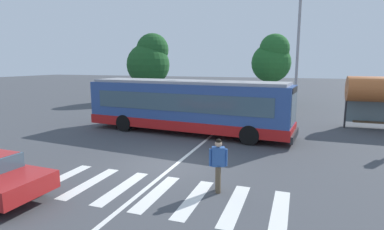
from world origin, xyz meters
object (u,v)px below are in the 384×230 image
city_transit_bus (187,106)px  pedestrian_crossing_street (218,162)px  parked_car_teal (188,100)px  parked_car_black (247,102)px  twin_arm_street_lamp (299,36)px  background_tree_right (272,59)px  parked_car_charcoal (215,101)px  background_tree_left (150,60)px  parked_car_white (279,104)px

city_transit_bus → pedestrian_crossing_street: bearing=-62.9°
parked_car_teal → parked_car_black: bearing=0.3°
parked_car_black → city_transit_bus: bearing=-101.6°
city_transit_bus → parked_car_black: city_transit_bus is taller
pedestrian_crossing_street → twin_arm_street_lamp: size_ratio=0.18×
parked_car_teal → background_tree_right: bearing=39.6°
city_transit_bus → parked_car_teal: size_ratio=2.74×
parked_car_charcoal → parked_car_black: bearing=6.1°
parked_car_black → twin_arm_street_lamp: size_ratio=0.47×
parked_car_charcoal → twin_arm_street_lamp: twin_arm_street_lamp is taller
background_tree_left → background_tree_right: 12.71m
twin_arm_street_lamp → parked_car_white: bearing=123.2°
parked_car_charcoal → background_tree_right: 8.11m
pedestrian_crossing_street → background_tree_left: background_tree_left is taller
background_tree_left → background_tree_right: bearing=7.9°
parked_car_teal → background_tree_right: (6.77, 5.61, 3.70)m
background_tree_right → parked_car_charcoal: bearing=-125.4°
parked_car_charcoal → parked_car_teal: bearing=174.1°
parked_car_charcoal → parked_car_black: (2.75, 0.29, 0.00)m
parked_car_charcoal → background_tree_left: background_tree_left is taller
city_transit_bus → parked_car_teal: city_transit_bus is taller
parked_car_black → parked_car_white: 2.73m
pedestrian_crossing_street → parked_car_charcoal: bearing=105.4°
parked_car_white → parked_car_teal: bearing=176.8°
parked_car_teal → parked_car_black: (5.34, 0.03, 0.00)m
parked_car_black → background_tree_right: 6.85m
background_tree_left → twin_arm_street_lamp: bearing=-22.2°
parked_car_teal → background_tree_right: 9.54m
city_transit_bus → parked_car_charcoal: city_transit_bus is taller
pedestrian_crossing_street → parked_car_charcoal: pedestrian_crossing_street is taller
city_transit_bus → background_tree_right: bearing=77.3°
pedestrian_crossing_street → parked_car_white: size_ratio=0.38×
city_transit_bus → parked_car_black: 9.80m
city_transit_bus → parked_car_black: size_ratio=2.68×
parked_car_charcoal → parked_car_black: 2.76m
parked_car_black → background_tree_left: size_ratio=0.64×
parked_car_black → parked_car_white: size_ratio=1.01×
background_tree_left → city_transit_bus: bearing=-55.6°
pedestrian_crossing_street → twin_arm_street_lamp: 15.74m
background_tree_left → background_tree_right: size_ratio=1.05×
parked_car_teal → parked_car_black: 5.34m
background_tree_left → parked_car_charcoal: bearing=-26.1°
parked_car_teal → twin_arm_street_lamp: (9.22, -2.27, 5.20)m
city_transit_bus → background_tree_right: (3.41, 15.14, 2.88)m
parked_car_charcoal → parked_car_black: same height
city_transit_bus → parked_car_black: (1.97, 9.56, -0.82)m
parked_car_white → twin_arm_street_lamp: bearing=-56.8°
twin_arm_street_lamp → parked_car_black: bearing=149.4°
background_tree_left → pedestrian_crossing_street: bearing=-58.1°
parked_car_charcoal → background_tree_left: (-8.40, 4.13, 3.59)m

